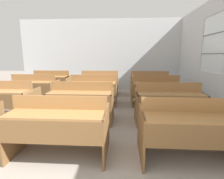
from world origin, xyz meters
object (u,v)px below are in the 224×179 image
Objects in this scene: bench_back_left at (51,81)px; bench_third_center at (94,89)px; bench_back_center at (100,82)px; bench_back_right at (150,82)px; bench_second_center at (82,100)px; bench_front_center at (60,124)px; bench_second_left at (4,99)px; bench_third_left at (33,88)px; bench_third_right at (155,89)px; bench_front_right at (191,128)px; bench_second_right at (168,102)px.

bench_third_center is at bearing -36.24° from bench_back_left.
bench_back_right is at bearing -0.42° from bench_back_center.
bench_third_center is (0.03, 1.34, 0.00)m from bench_second_center.
bench_second_center is at bearing 89.94° from bench_front_center.
bench_second_left and bench_back_center have the same top height.
bench_third_left is at bearing -90.05° from bench_back_left.
bench_back_right is at bearing 88.51° from bench_third_right.
bench_back_center is at bearing 90.08° from bench_third_center.
bench_front_right is 3.81m from bench_second_left.
bench_third_center is at bearing 35.93° from bench_second_left.
bench_second_left is 4.45m from bench_back_right.
bench_front_center is 4.35m from bench_back_left.
bench_second_center is 1.34m from bench_third_center.
bench_back_left is at bearing 143.76° from bench_third_center.
bench_third_left is (-1.77, 2.66, 0.00)m from bench_front_center.
bench_second_center is at bearing -1.02° from bench_second_left.
bench_second_center is at bearing -124.48° from bench_back_right.
bench_back_right is at bearing 89.94° from bench_second_right.
bench_third_right and bench_back_center have the same top height.
bench_third_center is at bearing 88.65° from bench_second_center.
bench_front_right is 1.00× the size of bench_second_center.
bench_second_left is 1.00× the size of bench_third_center.
bench_second_center and bench_back_right have the same top height.
bench_third_left is at bearing -159.99° from bench_back_right.
bench_second_left and bench_second_right have the same top height.
bench_third_left is at bearing 159.65° from bench_second_right.
bench_back_left is (-1.77, 3.97, 0.00)m from bench_front_center.
bench_second_right is at bearing 0.45° from bench_second_center.
bench_second_left and bench_third_center have the same top height.
bench_front_center is at bearing -90.45° from bench_back_center.
bench_third_left is 1.00× the size of bench_third_center.
bench_back_center is (1.80, 2.64, 0.00)m from bench_second_left.
bench_front_center is 1.00× the size of bench_third_left.
bench_second_left is 1.00× the size of bench_third_right.
bench_second_center is (-1.79, 1.32, 0.00)m from bench_front_right.
bench_front_center is 1.79m from bench_front_right.
bench_back_left is at bearing 131.81° from bench_front_right.
bench_third_left is 2.23m from bench_back_center.
bench_second_right is at bearing 36.17° from bench_front_center.
bench_back_right is (3.59, 1.31, 0.00)m from bench_third_left.
bench_back_right is (1.79, -0.01, 0.00)m from bench_back_center.
bench_back_right is at bearing 89.51° from bench_front_right.
bench_front_center and bench_second_center have the same top height.
bench_second_right is (3.59, -0.02, 0.00)m from bench_second_left.
bench_back_left is (-3.56, 1.30, 0.00)m from bench_third_right.
bench_third_center is 1.00× the size of bench_third_right.
bench_back_left is at bearing 179.98° from bench_back_right.
bench_back_right is (0.00, 2.64, 0.00)m from bench_second_right.
bench_third_center is at bearing -89.92° from bench_back_center.
bench_front_center and bench_back_right have the same top height.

